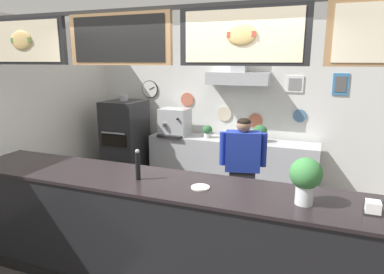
{
  "coord_description": "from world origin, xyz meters",
  "views": [
    {
      "loc": [
        1.27,
        -2.93,
        2.18
      ],
      "look_at": [
        -0.19,
        0.88,
        1.25
      ],
      "focal_mm": 31.58,
      "sensor_mm": 36.0,
      "label": 1
    }
  ],
  "objects_px": {
    "potted_sage": "(260,132)",
    "condiment_plate": "(200,187)",
    "pizza_oven": "(126,142)",
    "potted_oregano": "(207,131)",
    "espresso_machine": "(175,122)",
    "napkin_holder": "(373,208)",
    "pepper_grinder": "(138,165)",
    "basil_vase": "(306,178)",
    "shop_worker": "(242,172)"
  },
  "relations": [
    {
      "from": "espresso_machine",
      "to": "pepper_grinder",
      "type": "height_order",
      "value": "pepper_grinder"
    },
    {
      "from": "shop_worker",
      "to": "potted_oregano",
      "type": "height_order",
      "value": "shop_worker"
    },
    {
      "from": "shop_worker",
      "to": "napkin_holder",
      "type": "xyz_separation_m",
      "value": [
        1.28,
        -1.43,
        0.33
      ]
    },
    {
      "from": "pizza_oven",
      "to": "napkin_holder",
      "type": "relative_size",
      "value": 12.35
    },
    {
      "from": "potted_oregano",
      "to": "condiment_plate",
      "type": "xyz_separation_m",
      "value": [
        0.82,
        -2.65,
        0.08
      ]
    },
    {
      "from": "potted_oregano",
      "to": "basil_vase",
      "type": "distance_m",
      "value": 3.18
    },
    {
      "from": "basil_vase",
      "to": "napkin_holder",
      "type": "bearing_deg",
      "value": 1.34
    },
    {
      "from": "potted_sage",
      "to": "potted_oregano",
      "type": "distance_m",
      "value": 0.88
    },
    {
      "from": "pepper_grinder",
      "to": "basil_vase",
      "type": "bearing_deg",
      "value": -0.8
    },
    {
      "from": "potted_sage",
      "to": "basil_vase",
      "type": "bearing_deg",
      "value": -73.39
    },
    {
      "from": "potted_sage",
      "to": "napkin_holder",
      "type": "relative_size",
      "value": 2.11
    },
    {
      "from": "potted_sage",
      "to": "pepper_grinder",
      "type": "relative_size",
      "value": 0.92
    },
    {
      "from": "condiment_plate",
      "to": "pepper_grinder",
      "type": "bearing_deg",
      "value": -179.42
    },
    {
      "from": "pizza_oven",
      "to": "shop_worker",
      "type": "relative_size",
      "value": 1.07
    },
    {
      "from": "potted_sage",
      "to": "pizza_oven",
      "type": "bearing_deg",
      "value": -172.62
    },
    {
      "from": "espresso_machine",
      "to": "condiment_plate",
      "type": "bearing_deg",
      "value": -61.89
    },
    {
      "from": "pizza_oven",
      "to": "potted_sage",
      "type": "height_order",
      "value": "pizza_oven"
    },
    {
      "from": "condiment_plate",
      "to": "pepper_grinder",
      "type": "xyz_separation_m",
      "value": [
        -0.62,
        -0.01,
        0.14
      ]
    },
    {
      "from": "pizza_oven",
      "to": "espresso_machine",
      "type": "relative_size",
      "value": 3.27
    },
    {
      "from": "espresso_machine",
      "to": "potted_oregano",
      "type": "relative_size",
      "value": 2.3
    },
    {
      "from": "basil_vase",
      "to": "pepper_grinder",
      "type": "relative_size",
      "value": 1.26
    },
    {
      "from": "potted_oregano",
      "to": "napkin_holder",
      "type": "xyz_separation_m",
      "value": [
        2.16,
        -2.67,
        0.11
      ]
    },
    {
      "from": "pizza_oven",
      "to": "condiment_plate",
      "type": "height_order",
      "value": "pizza_oven"
    },
    {
      "from": "potted_oregano",
      "to": "pepper_grinder",
      "type": "xyz_separation_m",
      "value": [
        0.2,
        -2.66,
        0.22
      ]
    },
    {
      "from": "espresso_machine",
      "to": "potted_sage",
      "type": "relative_size",
      "value": 1.78
    },
    {
      "from": "potted_sage",
      "to": "basil_vase",
      "type": "xyz_separation_m",
      "value": [
        0.81,
        -2.71,
        0.24
      ]
    },
    {
      "from": "pizza_oven",
      "to": "pepper_grinder",
      "type": "relative_size",
      "value": 5.36
    },
    {
      "from": "potted_oregano",
      "to": "condiment_plate",
      "type": "relative_size",
      "value": 1.28
    },
    {
      "from": "espresso_machine",
      "to": "pizza_oven",
      "type": "bearing_deg",
      "value": -162.32
    },
    {
      "from": "espresso_machine",
      "to": "potted_oregano",
      "type": "distance_m",
      "value": 0.61
    },
    {
      "from": "pizza_oven",
      "to": "pepper_grinder",
      "type": "distance_m",
      "value": 2.93
    },
    {
      "from": "potted_sage",
      "to": "condiment_plate",
      "type": "bearing_deg",
      "value": -91.28
    },
    {
      "from": "pizza_oven",
      "to": "condiment_plate",
      "type": "distance_m",
      "value": 3.3
    },
    {
      "from": "potted_oregano",
      "to": "condiment_plate",
      "type": "bearing_deg",
      "value": -72.9
    },
    {
      "from": "espresso_machine",
      "to": "potted_oregano",
      "type": "bearing_deg",
      "value": 0.5
    },
    {
      "from": "condiment_plate",
      "to": "basil_vase",
      "type": "xyz_separation_m",
      "value": [
        0.87,
        -0.03,
        0.21
      ]
    },
    {
      "from": "espresso_machine",
      "to": "basil_vase",
      "type": "relative_size",
      "value": 1.3
    },
    {
      "from": "pizza_oven",
      "to": "espresso_machine",
      "type": "bearing_deg",
      "value": 17.68
    },
    {
      "from": "pizza_oven",
      "to": "potted_oregano",
      "type": "relative_size",
      "value": 7.54
    },
    {
      "from": "potted_sage",
      "to": "condiment_plate",
      "type": "relative_size",
      "value": 1.65
    },
    {
      "from": "napkin_holder",
      "to": "basil_vase",
      "type": "bearing_deg",
      "value": -178.66
    },
    {
      "from": "espresso_machine",
      "to": "pepper_grinder",
      "type": "xyz_separation_m",
      "value": [
        0.8,
        -2.65,
        0.1
      ]
    },
    {
      "from": "potted_sage",
      "to": "basil_vase",
      "type": "height_order",
      "value": "basil_vase"
    },
    {
      "from": "potted_sage",
      "to": "condiment_plate",
      "type": "height_order",
      "value": "potted_sage"
    },
    {
      "from": "potted_oregano",
      "to": "condiment_plate",
      "type": "height_order",
      "value": "potted_oregano"
    },
    {
      "from": "napkin_holder",
      "to": "condiment_plate",
      "type": "bearing_deg",
      "value": 179.33
    },
    {
      "from": "pizza_oven",
      "to": "condiment_plate",
      "type": "bearing_deg",
      "value": -46.53
    },
    {
      "from": "espresso_machine",
      "to": "pepper_grinder",
      "type": "distance_m",
      "value": 2.77
    },
    {
      "from": "pizza_oven",
      "to": "potted_oregano",
      "type": "xyz_separation_m",
      "value": [
        1.44,
        0.27,
        0.26
      ]
    },
    {
      "from": "potted_oregano",
      "to": "napkin_holder",
      "type": "bearing_deg",
      "value": -50.95
    }
  ]
}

